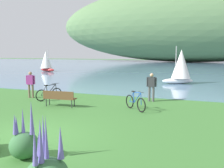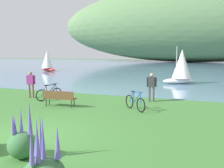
# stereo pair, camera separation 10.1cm
# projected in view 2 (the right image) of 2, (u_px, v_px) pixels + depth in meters

# --- Properties ---
(ground_plane) EXTENTS (200.00, 200.00, 0.00)m
(ground_plane) POSITION_uv_depth(u_px,v_px,m) (29.00, 137.00, 8.49)
(ground_plane) COLOR #3D7533
(bay_water) EXTENTS (180.00, 80.00, 0.04)m
(bay_water) POSITION_uv_depth(u_px,v_px,m) (177.00, 66.00, 53.81)
(bay_water) COLOR #5B7F9E
(bay_water) RESTS_ON ground
(distant_hillside) EXTENTS (85.56, 28.00, 23.73)m
(distant_hillside) POSITION_uv_depth(u_px,v_px,m) (191.00, 23.00, 74.20)
(distant_hillside) COLOR #567A4C
(distant_hillside) RESTS_ON bay_water
(park_bench_near_camera) EXTENTS (1.83, 0.62, 0.88)m
(park_bench_near_camera) POSITION_uv_depth(u_px,v_px,m) (59.00, 97.00, 13.22)
(park_bench_near_camera) COLOR brown
(park_bench_near_camera) RESTS_ON ground
(bicycle_leaning_near_bench) EXTENTS (1.37, 1.21, 1.01)m
(bicycle_leaning_near_bench) POSITION_uv_depth(u_px,v_px,m) (135.00, 102.00, 12.42)
(bicycle_leaning_near_bench) COLOR black
(bicycle_leaning_near_bench) RESTS_ON ground
(bicycle_beside_path) EXTENTS (0.86, 1.60, 1.01)m
(bicycle_beside_path) POSITION_uv_depth(u_px,v_px,m) (49.00, 94.00, 15.10)
(bicycle_beside_path) COLOR black
(bicycle_beside_path) RESTS_ON ground
(person_at_shoreline) EXTENTS (0.61, 0.23, 1.71)m
(person_at_shoreline) POSITION_uv_depth(u_px,v_px,m) (151.00, 85.00, 14.59)
(person_at_shoreline) COLOR #4C4C51
(person_at_shoreline) RESTS_ON ground
(person_on_the_grass) EXTENTS (0.59, 0.31, 1.71)m
(person_on_the_grass) POSITION_uv_depth(u_px,v_px,m) (31.00, 83.00, 15.81)
(person_on_the_grass) COLOR #72604C
(person_on_the_grass) RESTS_ON ground
(echium_bush_beside_closest) EXTENTS (0.81, 0.81, 1.65)m
(echium_bush_beside_closest) POSITION_uv_depth(u_px,v_px,m) (22.00, 143.00, 6.74)
(echium_bush_beside_closest) COLOR #386B3D
(echium_bush_beside_closest) RESTS_ON ground
(sailboat_nearest_to_shore) EXTENTS (3.08, 2.17, 3.48)m
(sailboat_nearest_to_shore) POSITION_uv_depth(u_px,v_px,m) (47.00, 61.00, 37.91)
(sailboat_nearest_to_shore) COLOR #B22323
(sailboat_nearest_to_shore) RESTS_ON bay_water
(sailboat_far_off) EXTENTS (3.04, 2.36, 3.49)m
(sailboat_far_off) POSITION_uv_depth(u_px,v_px,m) (181.00, 66.00, 22.61)
(sailboat_far_off) COLOR white
(sailboat_far_off) RESTS_ON bay_water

